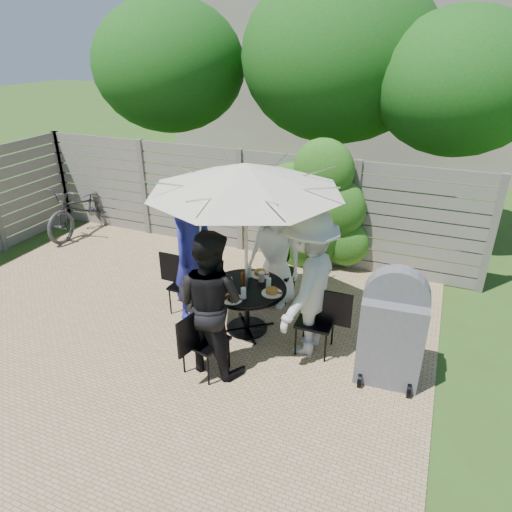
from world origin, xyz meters
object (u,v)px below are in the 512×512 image
at_px(chair_right, 316,333).
at_px(chair_front, 205,353).
at_px(plate_left, 223,279).
at_px(glass_back, 249,272).
at_px(person_back, 275,252).
at_px(plate_right, 272,292).
at_px(umbrella, 245,177).
at_px(syrup_jug, 244,278).
at_px(bicycle, 84,208).
at_px(person_left, 192,254).
at_px(plate_front, 232,298).
at_px(chair_left, 187,295).
at_px(person_right, 308,284).
at_px(chair_back, 279,281).
at_px(plate_back, 260,273).
at_px(glass_left, 225,281).
at_px(glass_front, 244,293).
at_px(glass_right, 269,283).
at_px(patio_table, 247,300).
at_px(person_front, 210,303).
at_px(coffee_cup, 262,277).
at_px(bbq_grill, 391,330).

bearing_deg(chair_right, chair_front, 38.26).
xyz_separation_m(plate_left, glass_back, (0.28, 0.23, 0.05)).
distance_m(person_back, plate_right, 0.91).
xyz_separation_m(plate_right, glass_back, (-0.44, 0.31, 0.05)).
relative_size(umbrella, plate_right, 9.81).
xyz_separation_m(syrup_jug, bicycle, (-4.25, 1.84, -0.24)).
relative_size(person_back, person_left, 0.85).
relative_size(chair_front, plate_front, 3.41).
distance_m(chair_left, person_right, 1.91).
bearing_deg(plate_left, chair_back, 63.68).
distance_m(plate_back, glass_left, 0.53).
bearing_deg(umbrella, glass_front, -73.92).
relative_size(person_left, glass_right, 13.42).
bearing_deg(chair_left, person_left, -4.41).
relative_size(chair_right, plate_right, 3.40).
height_order(patio_table, chair_right, chair_right).
bearing_deg(chair_front, person_left, 47.38).
bearing_deg(umbrella, person_front, -95.92).
bearing_deg(chair_left, glass_back, 11.94).
relative_size(patio_table, person_left, 0.59).
height_order(coffee_cup, bbq_grill, bbq_grill).
height_order(chair_left, chair_front, chair_front).
bearing_deg(glass_front, plate_front, -142.18).
bearing_deg(plate_front, glass_front, 37.82).
height_order(plate_back, glass_back, glass_back).
height_order(person_left, person_right, person_left).
bearing_deg(chair_right, patio_table, -6.64).
relative_size(patio_table, plate_back, 4.23).
bearing_deg(glass_back, bbq_grill, -14.82).
bearing_deg(coffee_cup, glass_right, -41.72).
xyz_separation_m(plate_left, plate_right, (0.72, -0.07, 0.00)).
xyz_separation_m(umbrella, glass_front, (0.08, -0.27, -1.36)).
bearing_deg(person_front, umbrella, -90.00).
bearing_deg(glass_right, plate_left, -176.31).
xyz_separation_m(person_right, bicycle, (-5.13, 1.98, -0.42)).
xyz_separation_m(plate_back, glass_back, (-0.11, -0.09, 0.05)).
xyz_separation_m(chair_left, person_left, (0.13, -0.01, 0.68)).
xyz_separation_m(patio_table, glass_left, (-0.27, -0.08, 0.27)).
height_order(umbrella, plate_right, umbrella).
distance_m(patio_table, glass_back, 0.39).
xyz_separation_m(plate_right, bicycle, (-4.67, 1.93, -0.18)).
bearing_deg(chair_right, umbrella, -6.64).
bearing_deg(bbq_grill, plate_left, 168.28).
height_order(chair_back, person_front, person_front).
distance_m(umbrella, syrup_jug, 1.35).
bearing_deg(person_back, plate_left, -113.45).
bearing_deg(patio_table, coffee_cup, 59.64).
height_order(plate_back, plate_right, same).
relative_size(plate_right, bbq_grill, 0.19).
xyz_separation_m(plate_back, plate_front, (-0.07, -0.72, 0.00)).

